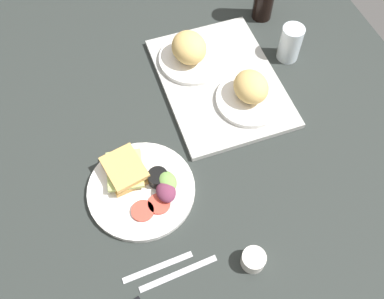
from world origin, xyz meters
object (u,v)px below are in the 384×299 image
object	(u,v)px
plate_with_salad	(142,185)
bread_plate_far	(251,92)
espresso_cup	(253,260)
drinking_glass	(290,43)
serving_tray	(220,82)
fork	(158,267)
bread_plate_near	(190,52)
knife	(178,273)

from	to	relation	value
plate_with_salad	bread_plate_far	bearing A→B (deg)	113.32
plate_with_salad	espresso_cup	distance (cm)	32.83
drinking_glass	espresso_cup	distance (cm)	66.19
serving_tray	fork	world-z (taller)	serving_tray
plate_with_salad	drinking_glass	bearing A→B (deg)	117.07
espresso_cup	bread_plate_near	bearing A→B (deg)	173.37
bread_plate_near	serving_tray	bearing A→B (deg)	28.57
bread_plate_near	bread_plate_far	bearing A→B (deg)	28.57
plate_with_salad	espresso_cup	world-z (taller)	plate_with_salad
serving_tray	drinking_glass	xyz separation A→B (cm)	(-2.90, 23.54, 4.89)
drinking_glass	knife	size ratio (longest dim) A/B	0.60
bread_plate_far	knife	xyz separation A→B (cm)	(39.46, -35.05, -4.71)
espresso_cup	knife	bearing A→B (deg)	-101.14
plate_with_salad	knife	size ratio (longest dim) A/B	1.44
drinking_glass	fork	xyz separation A→B (cm)	(48.80, -57.46, -5.44)
serving_tray	drinking_glass	bearing A→B (deg)	97.02
serving_tray	plate_with_salad	bearing A→B (deg)	-51.30
bread_plate_near	drinking_glass	xyz separation A→B (cm)	(7.36, 29.13, 0.47)
plate_with_salad	espresso_cup	xyz separation A→B (cm)	(27.03, 18.64, 0.24)
serving_tray	bread_plate_near	distance (cm)	12.49
plate_with_salad	fork	size ratio (longest dim) A/B	1.60
bread_plate_near	espresso_cup	world-z (taller)	bread_plate_near
fork	knife	distance (cm)	5.00
bread_plate_far	fork	bearing A→B (deg)	-46.97
drinking_glass	espresso_cup	bearing A→B (deg)	-33.42
espresso_cup	drinking_glass	bearing A→B (deg)	146.58
bread_plate_far	drinking_glass	size ratio (longest dim) A/B	1.70
bread_plate_near	drinking_glass	size ratio (longest dim) A/B	1.79
bread_plate_far	knife	world-z (taller)	bread_plate_far
fork	espresso_cup	bearing A→B (deg)	-18.86
plate_with_salad	drinking_glass	size ratio (longest dim) A/B	2.40
serving_tray	bread_plate_far	distance (cm)	11.52
serving_tray	knife	size ratio (longest dim) A/B	2.37
fork	knife	world-z (taller)	same
bread_plate_near	knife	xyz separation A→B (cm)	(59.16, -24.33, -4.97)
plate_with_salad	knife	bearing A→B (deg)	3.82
bread_plate_near	plate_with_salad	distance (cm)	44.08
espresso_cup	knife	world-z (taller)	espresso_cup
plate_with_salad	bread_plate_near	bearing A→B (deg)	143.87
plate_with_salad	espresso_cup	size ratio (longest dim) A/B	4.87
bread_plate_far	bread_plate_near	bearing A→B (deg)	-151.43
serving_tray	drinking_glass	distance (cm)	24.22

